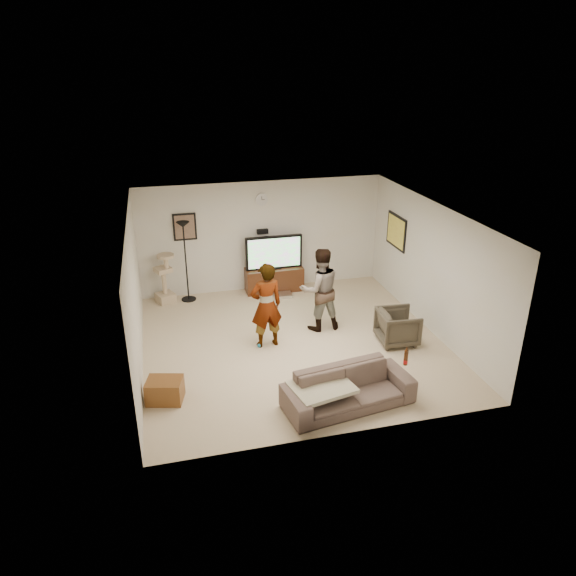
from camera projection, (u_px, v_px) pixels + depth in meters
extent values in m
cube|color=tan|center=(293.00, 343.00, 10.01)|extent=(5.50, 5.50, 0.02)
cube|color=silver|center=(293.00, 213.00, 9.02)|extent=(5.50, 5.50, 0.02)
cube|color=silver|center=(262.00, 236.00, 11.97)|extent=(5.50, 0.04, 2.50)
cube|color=silver|center=(346.00, 358.00, 7.07)|extent=(5.50, 0.04, 2.50)
cube|color=silver|center=(135.00, 297.00, 8.89)|extent=(0.04, 5.50, 2.50)
cube|color=silver|center=(432.00, 268.00, 10.14)|extent=(0.04, 5.50, 2.50)
cylinder|color=white|center=(262.00, 200.00, 11.60)|extent=(0.26, 0.04, 0.26)
cube|color=black|center=(262.00, 231.00, 11.86)|extent=(0.25, 0.10, 0.10)
cube|color=brown|center=(185.00, 227.00, 11.43)|extent=(0.42, 0.03, 0.52)
cube|color=#E3CB4C|center=(396.00, 231.00, 11.46)|extent=(0.03, 0.78, 0.62)
cube|color=#391D0F|center=(274.00, 279.00, 12.18)|extent=(1.31, 0.45, 0.55)
cube|color=silver|center=(283.00, 295.00, 11.95)|extent=(0.40, 0.30, 0.07)
cube|color=black|center=(274.00, 252.00, 11.92)|extent=(1.29, 0.08, 0.77)
cube|color=#45F14F|center=(274.00, 253.00, 11.88)|extent=(1.19, 0.01, 0.67)
cylinder|color=black|center=(186.00, 262.00, 11.46)|extent=(0.32, 0.32, 1.78)
cube|color=tan|center=(164.00, 278.00, 11.48)|extent=(0.47, 0.47, 1.12)
imported|color=#9995AB|center=(266.00, 305.00, 9.61)|extent=(0.63, 0.46, 1.63)
imported|color=#38517C|center=(320.00, 289.00, 10.24)|extent=(0.84, 0.67, 1.66)
imported|color=brown|center=(348.00, 389.00, 8.08)|extent=(2.09, 1.06, 0.58)
cube|color=beige|center=(322.00, 387.00, 7.95)|extent=(1.03, 0.87, 0.06)
cylinder|color=#44210C|center=(406.00, 358.00, 8.13)|extent=(0.06, 0.06, 0.25)
imported|color=#3B352A|center=(398.00, 327.00, 9.90)|extent=(0.76, 0.74, 0.65)
cube|color=brown|center=(165.00, 390.00, 8.24)|extent=(0.63, 0.53, 0.36)
sphere|color=teal|center=(259.00, 346.00, 9.83)|extent=(0.07, 0.07, 0.07)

